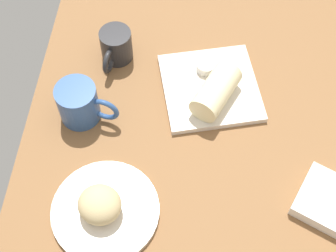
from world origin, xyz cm
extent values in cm
cube|color=brown|center=(0.00, 0.00, 2.00)|extent=(110.00, 90.00, 4.00)
cylinder|color=silver|center=(-32.39, -24.61, 4.70)|extent=(23.28, 23.28, 1.40)
ellipsoid|color=tan|center=(-33.12, -24.82, 8.59)|extent=(12.17, 11.98, 6.38)
cube|color=silver|center=(-11.54, 9.68, 4.80)|extent=(28.03, 28.03, 1.60)
cylinder|color=silver|center=(-13.03, 14.65, 6.79)|extent=(4.82, 4.82, 2.39)
cylinder|color=#D36431|center=(-13.03, 14.65, 7.69)|extent=(3.95, 3.95, 0.40)
cylinder|color=beige|center=(-10.35, 5.71, 9.14)|extent=(12.37, 15.57, 7.08)
cylinder|color=#262628|center=(-36.06, 18.22, 8.31)|extent=(8.01, 8.01, 8.63)
cylinder|color=#936136|center=(-36.06, 18.22, 12.03)|extent=(6.57, 6.57, 0.40)
torus|color=#262628|center=(-37.13, 12.90, 8.31)|extent=(2.44, 6.49, 6.38)
cylinder|color=#2D518C|center=(-42.19, -0.62, 9.07)|extent=(9.57, 9.57, 10.15)
cylinder|color=olive|center=(-42.19, -0.62, 13.55)|extent=(7.85, 7.85, 0.40)
torus|color=#2D518C|center=(-35.85, -1.84, 9.07)|extent=(7.38, 2.55, 7.29)
camera|label=1|loc=(-15.47, -61.34, 103.89)|focal=52.27mm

